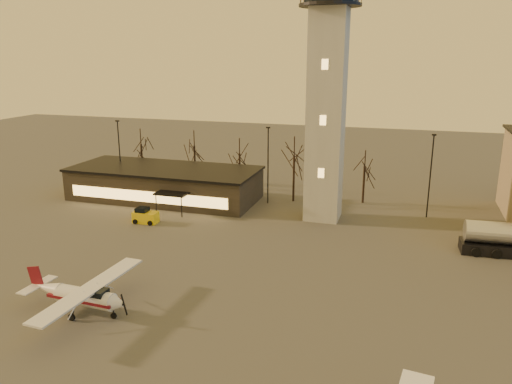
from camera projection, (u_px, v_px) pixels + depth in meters
ground at (242, 356)px, 32.53m from camera, size 220.00×220.00×0.00m
control_tower at (327, 79)px, 55.80m from camera, size 6.80×6.80×32.60m
terminal at (165, 183)px, 67.70m from camera, size 25.40×12.20×4.30m
light_poles at (329, 173)px, 59.48m from camera, size 58.50×12.25×10.14m
tree_row at (240, 150)px, 70.92m from camera, size 37.20×9.20×8.80m
cessna_rear at (87, 300)px, 37.65m from camera, size 9.23×11.66×3.21m
fuel_truck at (508, 242)px, 48.72m from camera, size 8.97×3.37×3.27m
service_cart at (145, 217)px, 58.25m from camera, size 2.88×1.89×1.80m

